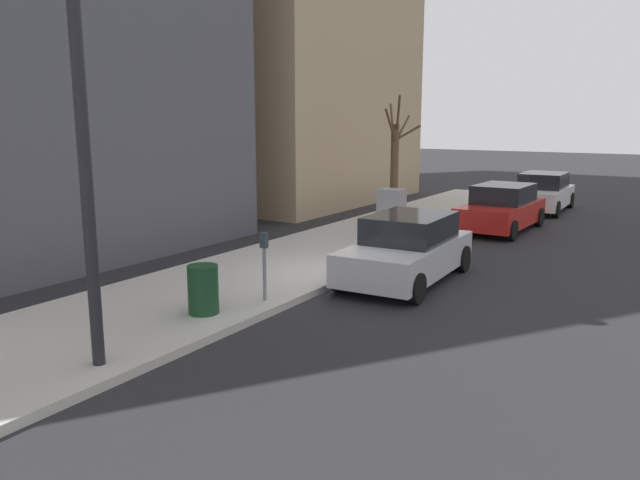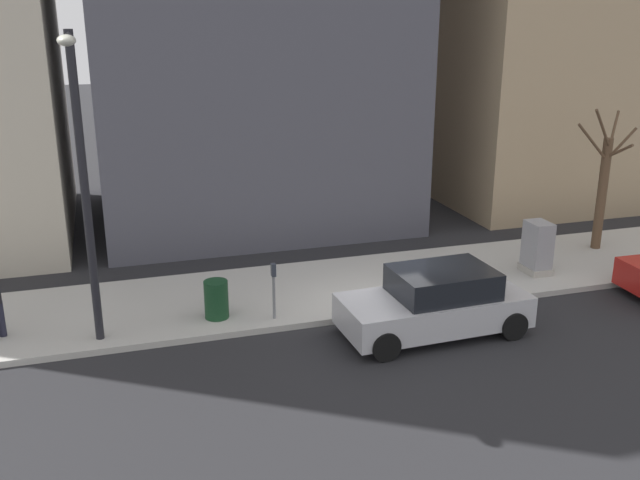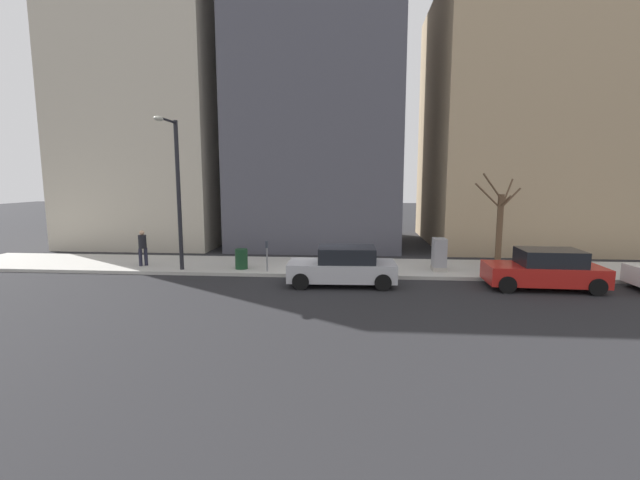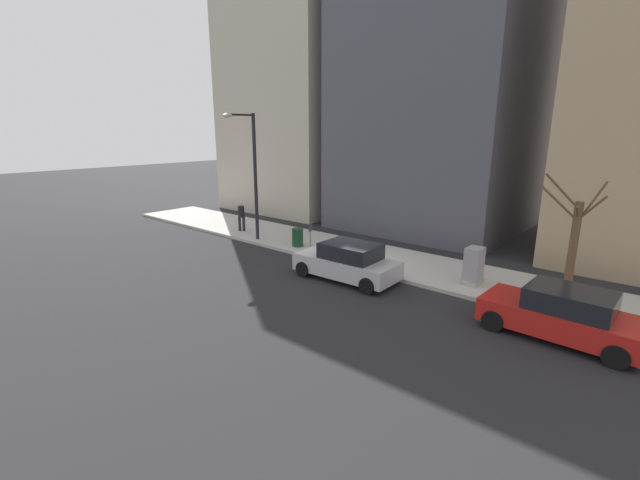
{
  "view_description": "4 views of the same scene",
  "coord_description": "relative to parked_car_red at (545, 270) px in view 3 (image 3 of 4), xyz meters",
  "views": [
    {
      "loc": [
        -6.7,
        12.24,
        3.67
      ],
      "look_at": [
        0.44,
        0.72,
        1.02
      ],
      "focal_mm": 35.0,
      "sensor_mm": 36.0,
      "label": 1
    },
    {
      "loc": [
        -14.4,
        6.24,
        7.01
      ],
      "look_at": [
        1.47,
        1.33,
        1.61
      ],
      "focal_mm": 40.0,
      "sensor_mm": 36.0,
      "label": 2
    },
    {
      "loc": [
        -17.65,
        -1.06,
        4.14
      ],
      "look_at": [
        1.22,
        0.5,
        1.46
      ],
      "focal_mm": 24.0,
      "sensor_mm": 36.0,
      "label": 3
    },
    {
      "loc": [
        -14.16,
        -10.37,
        5.89
      ],
      "look_at": [
        0.17,
        1.92,
        0.97
      ],
      "focal_mm": 24.0,
      "sensor_mm": 36.0,
      "label": 4
    }
  ],
  "objects": [
    {
      "name": "ground_plane",
      "position": [
        1.06,
        8.28,
        -0.74
      ],
      "size": [
        120.0,
        120.0,
        0.0
      ],
      "primitive_type": "plane",
      "color": "#232326"
    },
    {
      "name": "sidewalk",
      "position": [
        3.06,
        8.28,
        -0.66
      ],
      "size": [
        4.0,
        36.0,
        0.15
      ],
      "primitive_type": "cube",
      "color": "#B2AFA8",
      "rests_on": "ground"
    },
    {
      "name": "parked_car_red",
      "position": [
        0.0,
        0.0,
        0.0
      ],
      "size": [
        2.04,
        4.26,
        1.52
      ],
      "rotation": [
        0.0,
        0.0,
        -0.03
      ],
      "color": "red",
      "rests_on": "ground"
    },
    {
      "name": "parked_car_silver",
      "position": [
        -0.02,
        7.68,
        0.0
      ],
      "size": [
        2.05,
        4.26,
        1.52
      ],
      "rotation": [
        0.0,
        0.0,
        0.03
      ],
      "color": "#B7B7BC",
      "rests_on": "ground"
    },
    {
      "name": "parking_meter",
      "position": [
        1.51,
        11.04,
        0.24
      ],
      "size": [
        0.14,
        0.1,
        1.35
      ],
      "color": "slate",
      "rests_on": "sidewalk"
    },
    {
      "name": "utility_box",
      "position": [
        2.36,
        3.51,
        0.11
      ],
      "size": [
        0.83,
        0.61,
        1.43
      ],
      "color": "#A8A399",
      "rests_on": "sidewalk"
    },
    {
      "name": "streetlamp",
      "position": [
        1.34,
        14.94,
        3.28
      ],
      "size": [
        1.97,
        0.32,
        6.5
      ],
      "color": "black",
      "rests_on": "sidewalk"
    },
    {
      "name": "bare_tree",
      "position": [
        3.64,
        0.58,
        1.33
      ],
      "size": [
        1.45,
        2.06,
        4.29
      ],
      "color": "brown",
      "rests_on": "sidewalk"
    },
    {
      "name": "trash_bin",
      "position": [
        1.96,
        12.31,
        -0.14
      ],
      "size": [
        0.56,
        0.56,
        0.9
      ],
      "primitive_type": "cylinder",
      "color": "#14381E",
      "rests_on": "sidewalk"
    },
    {
      "name": "pedestrian_near_meter",
      "position": [
        2.28,
        17.07,
        0.35
      ],
      "size": [
        0.36,
        0.36,
        1.66
      ],
      "rotation": [
        0.0,
        0.0,
        2.25
      ],
      "color": "#1E1E2D",
      "rests_on": "sidewalk"
    },
    {
      "name": "office_tower_left",
      "position": [
        12.09,
        -3.09,
        6.98
      ],
      "size": [
        11.06,
        11.06,
        15.42
      ],
      "primitive_type": "cube",
      "color": "tan",
      "rests_on": "ground"
    },
    {
      "name": "office_block_center",
      "position": [
        11.54,
        9.67,
        10.56
      ],
      "size": [
        9.97,
        9.97,
        22.58
      ],
      "primitive_type": "cube",
      "color": "#4C4C56",
      "rests_on": "ground"
    },
    {
      "name": "office_tower_right",
      "position": [
        11.22,
        20.33,
        8.59
      ],
      "size": [
        9.33,
        9.33,
        18.65
      ],
      "primitive_type": "cube",
      "color": "#BCB29E",
      "rests_on": "ground"
    }
  ]
}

